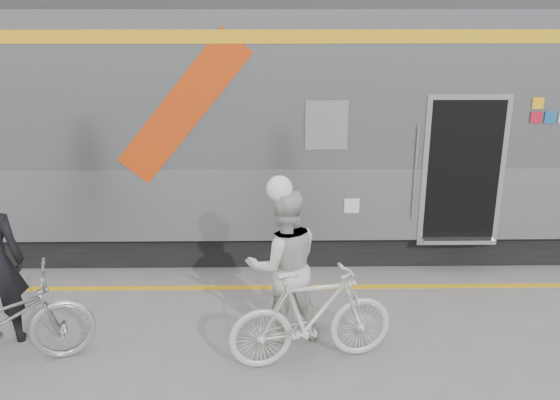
{
  "coord_description": "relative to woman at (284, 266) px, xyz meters",
  "views": [
    {
      "loc": [
        -0.08,
        -5.53,
        3.83
      ],
      "look_at": [
        0.03,
        1.6,
        1.5
      ],
      "focal_mm": 38.0,
      "sensor_mm": 36.0,
      "label": 1
    }
  ],
  "objects": [
    {
      "name": "woman",
      "position": [
        0.0,
        0.0,
        0.0
      ],
      "size": [
        1.04,
        0.88,
        1.87
      ],
      "primitive_type": "imported",
      "rotation": [
        0.0,
        0.0,
        3.35
      ],
      "color": "beige",
      "rests_on": "ground"
    },
    {
      "name": "ground",
      "position": [
        -0.06,
        -0.84,
        -0.93
      ],
      "size": [
        90.0,
        90.0,
        0.0
      ],
      "primitive_type": "plane",
      "color": "slate",
      "rests_on": "ground"
    },
    {
      "name": "helmet_woman",
      "position": [
        0.0,
        0.0,
        1.08
      ],
      "size": [
        0.3,
        0.3,
        0.3
      ],
      "primitive_type": "sphere",
      "color": "white",
      "rests_on": "woman"
    },
    {
      "name": "bicycle_right",
      "position": [
        0.3,
        -0.55,
        -0.37
      ],
      "size": [
        1.95,
        0.92,
        1.13
      ],
      "primitive_type": "imported",
      "rotation": [
        0.0,
        0.0,
        1.78
      ],
      "color": "beige",
      "rests_on": "ground"
    },
    {
      "name": "train",
      "position": [
        0.45,
        3.35,
        1.12
      ],
      "size": [
        24.0,
        3.17,
        4.1
      ],
      "color": "black",
      "rests_on": "ground"
    },
    {
      "name": "safety_strip",
      "position": [
        -0.06,
        1.31,
        -0.93
      ],
      "size": [
        24.0,
        0.12,
        0.01
      ],
      "primitive_type": "cube",
      "color": "#EDAD15",
      "rests_on": "ground"
    }
  ]
}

